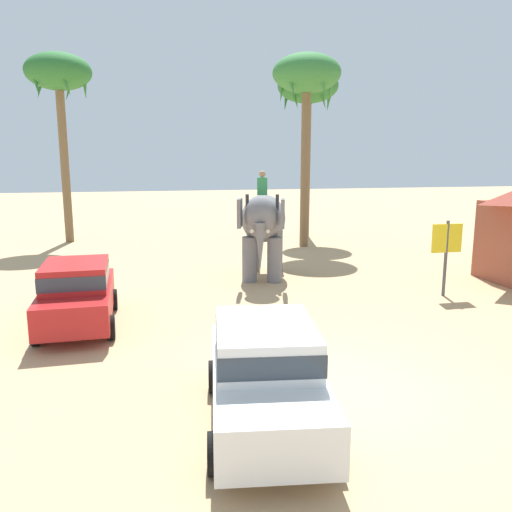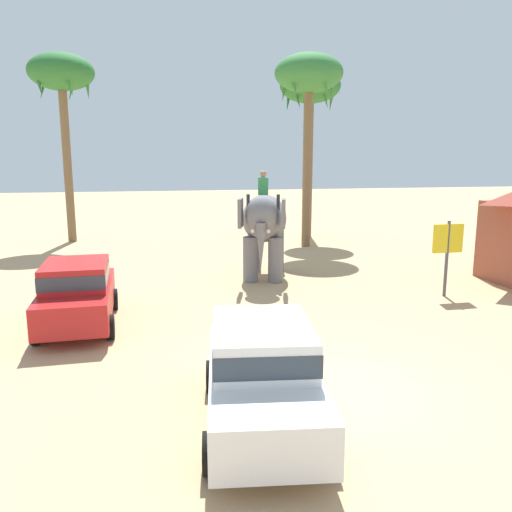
{
  "view_description": "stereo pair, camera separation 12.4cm",
  "coord_description": "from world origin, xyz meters",
  "px_view_note": "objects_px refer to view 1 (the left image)",
  "views": [
    {
      "loc": [
        -3.49,
        -8.45,
        4.33
      ],
      "look_at": [
        -0.47,
        5.36,
        1.6
      ],
      "focal_mm": 35.98,
      "sensor_mm": 36.0,
      "label": 1
    },
    {
      "loc": [
        -3.37,
        -8.48,
        4.33
      ],
      "look_at": [
        -0.47,
        5.36,
        1.6
      ],
      "focal_mm": 35.98,
      "sensor_mm": 36.0,
      "label": 2
    }
  ],
  "objects_px": {
    "car_parked_far_side": "(77,291)",
    "elephant_with_mahout": "(263,223)",
    "car_sedan_foreground": "(266,370)",
    "palm_tree_near_hut": "(308,92)",
    "palm_tree_behind_elephant": "(59,78)",
    "palm_tree_left_of_road": "(307,80)",
    "signboard_yellow": "(447,243)"
  },
  "relations": [
    {
      "from": "palm_tree_left_of_road",
      "to": "signboard_yellow",
      "type": "distance_m",
      "value": 11.7
    },
    {
      "from": "car_sedan_foreground",
      "to": "signboard_yellow",
      "type": "xyz_separation_m",
      "value": [
        7.38,
        6.55,
        0.76
      ]
    },
    {
      "from": "car_parked_far_side",
      "to": "palm_tree_left_of_road",
      "type": "bearing_deg",
      "value": 47.99
    },
    {
      "from": "signboard_yellow",
      "to": "palm_tree_behind_elephant",
      "type": "bearing_deg",
      "value": 133.61
    },
    {
      "from": "car_parked_far_side",
      "to": "palm_tree_near_hut",
      "type": "distance_m",
      "value": 18.31
    },
    {
      "from": "car_sedan_foreground",
      "to": "car_parked_far_side",
      "type": "xyz_separation_m",
      "value": [
        -3.6,
        5.89,
        0.0
      ]
    },
    {
      "from": "signboard_yellow",
      "to": "palm_tree_near_hut",
      "type": "bearing_deg",
      "value": 92.33
    },
    {
      "from": "car_parked_far_side",
      "to": "palm_tree_behind_elephant",
      "type": "relative_size",
      "value": 0.44
    },
    {
      "from": "car_sedan_foreground",
      "to": "palm_tree_near_hut",
      "type": "height_order",
      "value": "palm_tree_near_hut"
    },
    {
      "from": "elephant_with_mahout",
      "to": "signboard_yellow",
      "type": "xyz_separation_m",
      "value": [
        5.04,
        -3.68,
        -0.3
      ]
    },
    {
      "from": "car_sedan_foreground",
      "to": "palm_tree_near_hut",
      "type": "distance_m",
      "value": 21.58
    },
    {
      "from": "car_parked_far_side",
      "to": "elephant_with_mahout",
      "type": "distance_m",
      "value": 7.43
    },
    {
      "from": "palm_tree_behind_elephant",
      "to": "palm_tree_left_of_road",
      "type": "distance_m",
      "value": 12.14
    },
    {
      "from": "car_sedan_foreground",
      "to": "palm_tree_left_of_road",
      "type": "relative_size",
      "value": 0.47
    },
    {
      "from": "elephant_with_mahout",
      "to": "signboard_yellow",
      "type": "relative_size",
      "value": 1.67
    },
    {
      "from": "car_sedan_foreground",
      "to": "palm_tree_near_hut",
      "type": "xyz_separation_m",
      "value": [
        6.86,
        19.3,
        6.8
      ]
    },
    {
      "from": "car_sedan_foreground",
      "to": "signboard_yellow",
      "type": "distance_m",
      "value": 9.9
    },
    {
      "from": "car_parked_far_side",
      "to": "palm_tree_left_of_road",
      "type": "height_order",
      "value": "palm_tree_left_of_road"
    },
    {
      "from": "elephant_with_mahout",
      "to": "palm_tree_near_hut",
      "type": "relative_size",
      "value": 0.45
    },
    {
      "from": "car_sedan_foreground",
      "to": "elephant_with_mahout",
      "type": "bearing_deg",
      "value": 77.12
    },
    {
      "from": "elephant_with_mahout",
      "to": "signboard_yellow",
      "type": "distance_m",
      "value": 6.25
    },
    {
      "from": "palm_tree_behind_elephant",
      "to": "palm_tree_left_of_road",
      "type": "height_order",
      "value": "palm_tree_behind_elephant"
    },
    {
      "from": "car_sedan_foreground",
      "to": "palm_tree_near_hut",
      "type": "bearing_deg",
      "value": 70.43
    },
    {
      "from": "palm_tree_behind_elephant",
      "to": "car_parked_far_side",
      "type": "bearing_deg",
      "value": -81.81
    },
    {
      "from": "elephant_with_mahout",
      "to": "signboard_yellow",
      "type": "bearing_deg",
      "value": -36.14
    },
    {
      "from": "car_sedan_foreground",
      "to": "signboard_yellow",
      "type": "height_order",
      "value": "signboard_yellow"
    },
    {
      "from": "palm_tree_near_hut",
      "to": "elephant_with_mahout",
      "type": "bearing_deg",
      "value": -116.49
    },
    {
      "from": "elephant_with_mahout",
      "to": "palm_tree_behind_elephant",
      "type": "relative_size",
      "value": 0.43
    },
    {
      "from": "car_parked_far_side",
      "to": "elephant_with_mahout",
      "type": "xyz_separation_m",
      "value": [
        5.94,
        4.34,
        1.06
      ]
    },
    {
      "from": "palm_tree_left_of_road",
      "to": "signboard_yellow",
      "type": "bearing_deg",
      "value": -81.09
    },
    {
      "from": "palm_tree_left_of_road",
      "to": "palm_tree_behind_elephant",
      "type": "bearing_deg",
      "value": 161.36
    },
    {
      "from": "palm_tree_left_of_road",
      "to": "signboard_yellow",
      "type": "height_order",
      "value": "palm_tree_left_of_road"
    }
  ]
}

